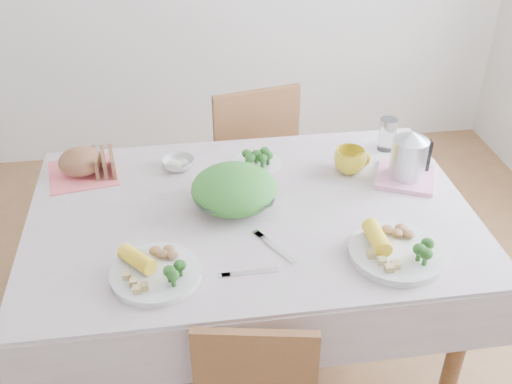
{
  "coord_description": "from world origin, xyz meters",
  "views": [
    {
      "loc": [
        -0.22,
        -1.65,
        1.95
      ],
      "look_at": [
        0.02,
        0.02,
        0.82
      ],
      "focal_mm": 42.0,
      "sensor_mm": 36.0,
      "label": 1
    }
  ],
  "objects": [
    {
      "name": "dinner_plate_left",
      "position": [
        -0.32,
        -0.3,
        0.77
      ],
      "size": [
        0.35,
        0.35,
        0.02
      ],
      "primitive_type": "cylinder",
      "rotation": [
        0.0,
        0.0,
        0.36
      ],
      "color": "white",
      "rests_on": "tablecloth"
    },
    {
      "name": "chair_far",
      "position": [
        0.08,
        0.83,
        0.46
      ],
      "size": [
        0.48,
        0.48,
        0.91
      ],
      "primitive_type": "cube",
      "rotation": [
        0.0,
        0.0,
        3.34
      ],
      "color": "brown",
      "rests_on": "floor"
    },
    {
      "name": "dining_table",
      "position": [
        0.0,
        0.0,
        0.38
      ],
      "size": [
        1.4,
        0.9,
        0.75
      ],
      "primitive_type": "cube",
      "color": "brown",
      "rests_on": "floor"
    },
    {
      "name": "fruit_bowl",
      "position": [
        -0.23,
        0.31,
        0.78
      ],
      "size": [
        0.15,
        0.15,
        0.04
      ],
      "primitive_type": "imported",
      "rotation": [
        0.0,
        0.0,
        0.31
      ],
      "color": "white",
      "rests_on": "tablecloth"
    },
    {
      "name": "floor",
      "position": [
        0.0,
        0.0,
        0.0
      ],
      "size": [
        3.6,
        3.6,
        0.0
      ],
      "primitive_type": "plane",
      "color": "brown",
      "rests_on": "ground"
    },
    {
      "name": "broccoli_plate",
      "position": [
        0.06,
        0.28,
        0.77
      ],
      "size": [
        0.2,
        0.2,
        0.02
      ],
      "primitive_type": "cylinder",
      "rotation": [
        0.0,
        0.0,
        0.06
      ],
      "color": "beige",
      "rests_on": "tablecloth"
    },
    {
      "name": "dinner_plate_right",
      "position": [
        0.41,
        -0.31,
        0.77
      ],
      "size": [
        0.37,
        0.37,
        0.02
      ],
      "primitive_type": "cylinder",
      "rotation": [
        0.0,
        0.0,
        -0.32
      ],
      "color": "white",
      "rests_on": "tablecloth"
    },
    {
      "name": "salad_bowl",
      "position": [
        -0.05,
        0.04,
        0.8
      ],
      "size": [
        0.28,
        0.28,
        0.07
      ],
      "primitive_type": "imported",
      "rotation": [
        0.0,
        0.0,
        -0.03
      ],
      "color": "white",
      "rests_on": "tablecloth"
    },
    {
      "name": "napkin",
      "position": [
        -0.59,
        0.32,
        0.76
      ],
      "size": [
        0.28,
        0.28,
        0.0
      ],
      "primitive_type": "cube",
      "rotation": [
        0.0,
        0.0,
        0.17
      ],
      "color": "#FF676D",
      "rests_on": "tablecloth"
    },
    {
      "name": "bread_loaf",
      "position": [
        -0.59,
        0.32,
        0.82
      ],
      "size": [
        0.2,
        0.19,
        0.1
      ],
      "primitive_type": "ellipsoid",
      "rotation": [
        0.0,
        0.0,
        -0.28
      ],
      "color": "brown",
      "rests_on": "napkin"
    },
    {
      "name": "fork_left",
      "position": [
        0.05,
        -0.21,
        0.76
      ],
      "size": [
        0.11,
        0.18,
        0.0
      ],
      "primitive_type": "cube",
      "rotation": [
        0.0,
        0.0,
        0.52
      ],
      "color": "silver",
      "rests_on": "tablecloth"
    },
    {
      "name": "electric_kettle",
      "position": [
        0.59,
        0.11,
        0.88
      ],
      "size": [
        0.16,
        0.16,
        0.18
      ],
      "primitive_type": "cylinder",
      "rotation": [
        0.0,
        0.0,
        -0.27
      ],
      "color": "#B2B5BA",
      "rests_on": "pink_tray"
    },
    {
      "name": "knife",
      "position": [
        -0.05,
        -0.32,
        0.76
      ],
      "size": [
        0.17,
        0.02,
        0.0
      ],
      "primitive_type": "cube",
      "rotation": [
        0.0,
        0.0,
        1.58
      ],
      "color": "silver",
      "rests_on": "tablecloth"
    },
    {
      "name": "tablecloth",
      "position": [
        0.0,
        0.0,
        0.76
      ],
      "size": [
        1.5,
        1.0,
        0.01
      ],
      "primitive_type": "cube",
      "color": "beige",
      "rests_on": "dining_table"
    },
    {
      "name": "glass_tumbler",
      "position": [
        0.59,
        0.34,
        0.83
      ],
      "size": [
        0.07,
        0.07,
        0.13
      ],
      "primitive_type": "cylinder",
      "rotation": [
        0.0,
        0.0,
        -0.05
      ],
      "color": "white",
      "rests_on": "tablecloth"
    },
    {
      "name": "pink_tray",
      "position": [
        0.59,
        0.11,
        0.77
      ],
      "size": [
        0.27,
        0.27,
        0.02
      ],
      "primitive_type": "cube",
      "rotation": [
        0.0,
        0.0,
        -0.44
      ],
      "color": "#F998C2",
      "rests_on": "tablecloth"
    },
    {
      "name": "yellow_mug",
      "position": [
        0.4,
        0.19,
        0.81
      ],
      "size": [
        0.13,
        0.13,
        0.09
      ],
      "primitive_type": "imported",
      "rotation": [
        0.0,
        0.0,
        0.13
      ],
      "color": "gold",
      "rests_on": "tablecloth"
    }
  ]
}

